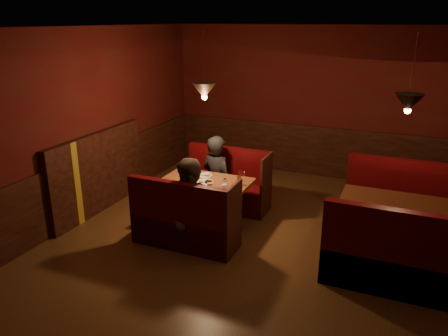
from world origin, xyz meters
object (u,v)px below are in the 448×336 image
at_px(main_table, 206,191).
at_px(second_bench_far, 396,209).
at_px(diner_b, 192,192).
at_px(second_bench_near, 389,263).
at_px(main_bench_near, 184,226).
at_px(main_bench_far, 227,188).
at_px(second_table, 393,217).
at_px(diner_a, 217,163).

bearing_deg(main_table, second_bench_far, 18.95).
bearing_deg(diner_b, second_bench_near, -16.94).
relative_size(main_bench_near, diner_b, 0.91).
relative_size(main_bench_far, diner_b, 0.91).
xyz_separation_m(second_table, diner_b, (-2.50, -0.79, 0.24)).
height_order(main_table, second_bench_near, second_bench_near).
bearing_deg(second_bench_far, main_bench_far, -176.53).
bearing_deg(second_table, main_bench_far, 166.04).
height_order(main_bench_near, second_bench_near, second_bench_near).
distance_m(diner_a, diner_b, 1.28).
bearing_deg(second_bench_near, main_table, 165.10).
height_order(main_bench_near, second_bench_far, second_bench_far).
height_order(main_bench_near, diner_b, diner_b).
relative_size(main_table, main_bench_far, 0.91).
bearing_deg(diner_b, second_bench_far, 15.76).
bearing_deg(main_bench_near, main_bench_far, 90.00).
xyz_separation_m(main_table, second_bench_near, (2.66, -0.71, -0.21)).
height_order(second_bench_near, diner_a, diner_a).
bearing_deg(second_table, second_bench_far, 87.80).
xyz_separation_m(main_bench_far, second_bench_near, (2.64, -1.46, 0.02)).
distance_m(main_table, second_bench_near, 2.76).
xyz_separation_m(main_bench_far, diner_b, (0.11, -1.44, 0.49)).
distance_m(second_bench_near, diner_a, 3.06).
bearing_deg(main_table, diner_a, 98.23).
xyz_separation_m(second_bench_far, diner_a, (-2.74, -0.34, 0.46)).
distance_m(main_table, second_table, 2.63).
distance_m(second_table, diner_a, 2.76).
bearing_deg(main_bench_near, second_bench_far, 32.22).
xyz_separation_m(main_table, main_bench_near, (0.02, -0.75, -0.23)).
relative_size(second_table, diner_b, 0.84).
height_order(second_table, second_bench_far, second_bench_far).
bearing_deg(second_bench_far, main_bench_near, -147.78).
bearing_deg(main_bench_far, diner_b, -85.71).
distance_m(second_bench_near, diner_b, 2.58).
bearing_deg(diner_a, second_table, -171.05).
distance_m(main_table, second_bench_far, 2.82).
bearing_deg(second_bench_near, diner_b, 179.62).
distance_m(main_bench_near, second_bench_near, 2.64).
height_order(main_table, main_bench_far, main_bench_far).
xyz_separation_m(second_bench_near, diner_b, (-2.53, 0.02, 0.46)).
xyz_separation_m(main_bench_near, diner_b, (0.11, 0.06, 0.49)).
distance_m(main_bench_far, diner_b, 1.53).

